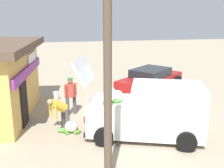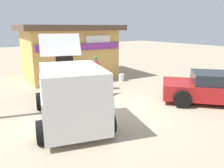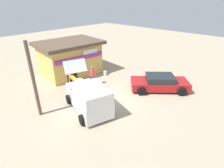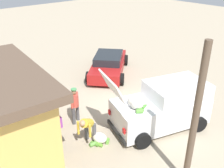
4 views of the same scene
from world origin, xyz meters
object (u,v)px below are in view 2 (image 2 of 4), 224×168
object	(u,v)px
parked_sedan	(220,88)
vendor_standing	(96,71)
unloaded_banana_pile	(61,92)
paint_bucket	(121,77)
delivery_van	(70,93)
storefront_bar	(69,51)
customer_bending	(62,76)

from	to	relation	value
parked_sedan	vendor_standing	bearing A→B (deg)	124.10
unloaded_banana_pile	paint_bucket	bearing A→B (deg)	8.68
delivery_van	parked_sedan	size ratio (longest dim) A/B	1.03
storefront_bar	delivery_van	distance (m)	6.75
storefront_bar	delivery_van	bearing A→B (deg)	-115.75
delivery_van	customer_bending	size ratio (longest dim) A/B	3.65
paint_bucket	storefront_bar	bearing A→B (deg)	123.85
parked_sedan	customer_bending	bearing A→B (deg)	132.57
parked_sedan	customer_bending	size ratio (longest dim) A/B	3.53
parked_sedan	unloaded_banana_pile	distance (m)	6.66
parked_sedan	unloaded_banana_pile	world-z (taller)	parked_sedan
delivery_van	parked_sedan	xyz separation A→B (m)	(5.65, -1.90, -0.35)
vendor_standing	customer_bending	distance (m)	1.58
vendor_standing	unloaded_banana_pile	bearing A→B (deg)	176.54
vendor_standing	storefront_bar	bearing A→B (deg)	84.89
storefront_bar	delivery_van	xyz separation A→B (m)	(-2.92, -6.05, -0.65)
parked_sedan	paint_bucket	world-z (taller)	parked_sedan
customer_bending	parked_sedan	bearing A→B (deg)	-47.43
customer_bending	paint_bucket	distance (m)	3.73
delivery_van	vendor_standing	distance (m)	3.68
delivery_van	paint_bucket	bearing A→B (deg)	34.63
storefront_bar	vendor_standing	xyz separation A→B (m)	(-0.31, -3.46, -0.67)
storefront_bar	paint_bucket	world-z (taller)	storefront_bar
parked_sedan	unloaded_banana_pile	xyz separation A→B (m)	(-4.80, 4.60, -0.42)
vendor_standing	delivery_van	bearing A→B (deg)	-135.22
parked_sedan	vendor_standing	xyz separation A→B (m)	(-3.04, 4.49, 0.33)
delivery_van	unloaded_banana_pile	distance (m)	2.93
storefront_bar	delivery_van	world-z (taller)	storefront_bar
vendor_standing	paint_bucket	xyz separation A→B (m)	(2.16, 0.70, -0.71)
parked_sedan	customer_bending	xyz separation A→B (m)	(-4.55, 4.96, 0.20)
customer_bending	delivery_van	bearing A→B (deg)	-109.83
customer_bending	paint_bucket	xyz separation A→B (m)	(3.67, 0.24, -0.59)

